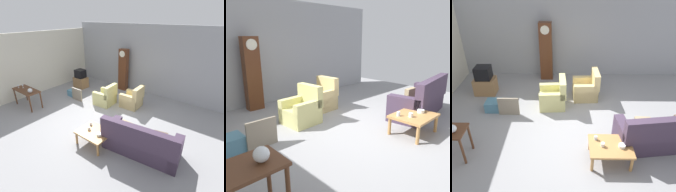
% 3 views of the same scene
% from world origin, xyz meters
% --- Properties ---
extents(ground_plane, '(10.40, 10.40, 0.00)m').
position_xyz_m(ground_plane, '(0.00, 0.00, 0.00)').
color(ground_plane, gray).
extents(garage_door_wall, '(8.40, 0.16, 3.20)m').
position_xyz_m(garage_door_wall, '(0.00, 3.60, 1.60)').
color(garage_door_wall, '#9EA0A5').
rests_on(garage_door_wall, ground_plane).
extents(pegboard_wall_left, '(0.12, 6.40, 2.88)m').
position_xyz_m(pegboard_wall_left, '(-4.20, 0.40, 1.44)').
color(pegboard_wall_left, silver).
rests_on(pegboard_wall_left, ground_plane).
extents(couch_floral, '(2.20, 1.14, 1.04)m').
position_xyz_m(couch_floral, '(1.99, -0.42, 0.35)').
color(couch_floral, '#423347').
rests_on(couch_floral, ground_plane).
extents(armchair_olive_near, '(0.84, 0.81, 0.92)m').
position_xyz_m(armchair_olive_near, '(-0.68, 1.31, 0.31)').
color(armchair_olive_near, '#CCC67A').
rests_on(armchair_olive_near, ground_plane).
extents(armchair_olive_far, '(0.83, 0.80, 0.92)m').
position_xyz_m(armchair_olive_far, '(0.35, 1.82, 0.31)').
color(armchair_olive_far, '#D6BD7B').
rests_on(armchair_olive_far, ground_plane).
extents(coffee_table_wood, '(0.96, 0.76, 0.43)m').
position_xyz_m(coffee_table_wood, '(0.71, -0.90, 0.37)').
color(coffee_table_wood, '#B27F47').
rests_on(coffee_table_wood, ground_plane).
extents(console_table_dark, '(1.30, 0.56, 0.75)m').
position_xyz_m(console_table_dark, '(-3.15, -0.83, 0.65)').
color(console_table_dark, '#56331E').
rests_on(console_table_dark, ground_plane).
extents(grandfather_clock, '(0.44, 0.30, 2.08)m').
position_xyz_m(grandfather_clock, '(-1.04, 3.17, 1.05)').
color(grandfather_clock, '#562D19').
rests_on(grandfather_clock, ground_plane).
extents(tv_stand_cabinet, '(0.68, 0.52, 0.54)m').
position_xyz_m(tv_stand_cabinet, '(-2.99, 2.03, 0.27)').
color(tv_stand_cabinet, '#997047').
rests_on(tv_stand_cabinet, ground_plane).
extents(tv_crt, '(0.48, 0.44, 0.42)m').
position_xyz_m(tv_crt, '(-2.99, 2.03, 0.75)').
color(tv_crt, black).
rests_on(tv_crt, tv_stand_cabinet).
extents(framed_picture_leaning, '(0.60, 0.05, 0.56)m').
position_xyz_m(framed_picture_leaning, '(-1.96, 0.82, 0.28)').
color(framed_picture_leaning, gray).
rests_on(framed_picture_leaning, ground_plane).
extents(storage_box_blue, '(0.45, 0.43, 0.30)m').
position_xyz_m(storage_box_blue, '(-2.47, 1.06, 0.15)').
color(storage_box_blue, teal).
rests_on(storage_box_blue, ground_plane).
extents(glass_dome_cloche, '(0.18, 0.18, 0.18)m').
position_xyz_m(glass_dome_cloche, '(-2.74, -0.88, 0.84)').
color(glass_dome_cloche, silver).
rests_on(glass_dome_cloche, console_table_dark).
extents(cup_white_porcelain, '(0.09, 0.09, 0.09)m').
position_xyz_m(cup_white_porcelain, '(0.52, -0.92, 0.48)').
color(cup_white_porcelain, white).
rests_on(cup_white_porcelain, coffee_table_wood).
extents(cup_blue_rimmed, '(0.07, 0.07, 0.10)m').
position_xyz_m(cup_blue_rimmed, '(0.39, -0.70, 0.48)').
color(cup_blue_rimmed, silver).
rests_on(cup_blue_rimmed, coffee_table_wood).
extents(bowl_white_stacked, '(0.16, 0.16, 0.07)m').
position_xyz_m(bowl_white_stacked, '(0.94, -0.94, 0.46)').
color(bowl_white_stacked, white).
rests_on(bowl_white_stacked, coffee_table_wood).
extents(wine_glass_tall, '(0.07, 0.07, 0.17)m').
position_xyz_m(wine_glass_tall, '(-3.60, -0.92, 0.86)').
color(wine_glass_tall, silver).
rests_on(wine_glass_tall, console_table_dark).
extents(wine_glass_mid, '(0.06, 0.06, 0.19)m').
position_xyz_m(wine_glass_mid, '(-3.44, -0.80, 0.88)').
color(wine_glass_mid, silver).
rests_on(wine_glass_mid, console_table_dark).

